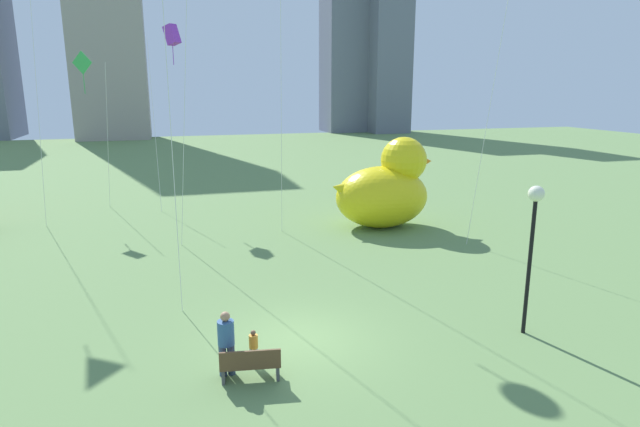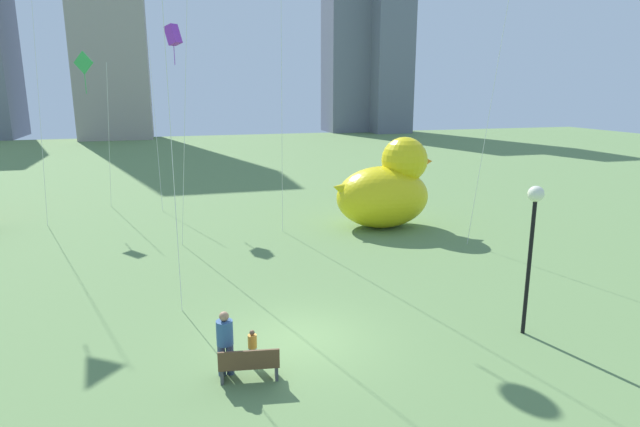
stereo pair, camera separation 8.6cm
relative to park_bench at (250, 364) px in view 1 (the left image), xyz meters
The scene contains 9 objects.
ground_plane 2.57m from the park_bench, 47.15° to the left, with size 140.00×140.00×0.00m, color #62854C.
park_bench is the anchor object (origin of this frame).
person_adult 0.87m from the park_bench, 137.24° to the left, with size 0.43×0.43×1.74m.
person_child 0.85m from the park_bench, 75.07° to the left, with size 0.24×0.24×0.99m.
giant_inflatable_duck 16.28m from the park_bench, 54.86° to the left, with size 5.71×3.66×4.73m.
lamppost 8.87m from the park_bench, ahead, with size 0.46×0.46×4.52m.
city_skyline 75.17m from the park_bench, 88.73° to the left, with size 67.15×16.17×38.22m.
kite_green 23.42m from the park_bench, 105.06° to the left, with size 1.83×1.91×9.22m.
kite_purple 23.78m from the park_bench, 92.21° to the left, with size 1.98×2.72×10.85m.
Camera 1 is at (-3.46, -13.91, 7.23)m, focal length 29.79 mm.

